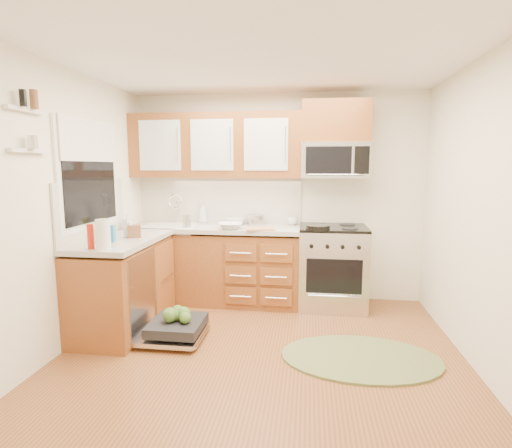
# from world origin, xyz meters

# --- Properties ---
(floor) EXTENTS (3.50, 3.50, 0.00)m
(floor) POSITION_xyz_m (0.00, 0.00, 0.00)
(floor) COLOR brown
(floor) RESTS_ON ground
(ceiling) EXTENTS (3.50, 3.50, 0.00)m
(ceiling) POSITION_xyz_m (0.00, 0.00, 2.50)
(ceiling) COLOR white
(ceiling) RESTS_ON ground
(wall_back) EXTENTS (3.50, 0.04, 2.50)m
(wall_back) POSITION_xyz_m (0.00, 1.75, 1.25)
(wall_back) COLOR white
(wall_back) RESTS_ON ground
(wall_front) EXTENTS (3.50, 0.04, 2.50)m
(wall_front) POSITION_xyz_m (0.00, -1.75, 1.25)
(wall_front) COLOR white
(wall_front) RESTS_ON ground
(wall_left) EXTENTS (0.04, 3.50, 2.50)m
(wall_left) POSITION_xyz_m (-1.75, 0.00, 1.25)
(wall_left) COLOR white
(wall_left) RESTS_ON ground
(wall_right) EXTENTS (0.04, 3.50, 2.50)m
(wall_right) POSITION_xyz_m (1.75, 0.00, 1.25)
(wall_right) COLOR white
(wall_right) RESTS_ON ground
(base_cabinet_back) EXTENTS (2.05, 0.60, 0.85)m
(base_cabinet_back) POSITION_xyz_m (-0.73, 1.45, 0.42)
(base_cabinet_back) COLOR brown
(base_cabinet_back) RESTS_ON ground
(base_cabinet_left) EXTENTS (0.60, 1.25, 0.85)m
(base_cabinet_left) POSITION_xyz_m (-1.45, 0.52, 0.42)
(base_cabinet_left) COLOR brown
(base_cabinet_left) RESTS_ON ground
(countertop_back) EXTENTS (2.07, 0.64, 0.05)m
(countertop_back) POSITION_xyz_m (-0.72, 1.44, 0.90)
(countertop_back) COLOR beige
(countertop_back) RESTS_ON base_cabinet_back
(countertop_left) EXTENTS (0.64, 1.27, 0.05)m
(countertop_left) POSITION_xyz_m (-1.44, 0.53, 0.90)
(countertop_left) COLOR beige
(countertop_left) RESTS_ON base_cabinet_left
(backsplash_back) EXTENTS (2.05, 0.02, 0.57)m
(backsplash_back) POSITION_xyz_m (-0.73, 1.74, 1.21)
(backsplash_back) COLOR silver
(backsplash_back) RESTS_ON ground
(backsplash_left) EXTENTS (0.02, 1.25, 0.57)m
(backsplash_left) POSITION_xyz_m (-1.74, 0.52, 1.21)
(backsplash_left) COLOR silver
(backsplash_left) RESTS_ON ground
(upper_cabinets) EXTENTS (2.05, 0.35, 0.75)m
(upper_cabinets) POSITION_xyz_m (-0.73, 1.57, 1.88)
(upper_cabinets) COLOR brown
(upper_cabinets) RESTS_ON ground
(cabinet_over_mw) EXTENTS (0.76, 0.35, 0.47)m
(cabinet_over_mw) POSITION_xyz_m (0.68, 1.57, 2.13)
(cabinet_over_mw) COLOR brown
(cabinet_over_mw) RESTS_ON ground
(range) EXTENTS (0.76, 0.64, 0.95)m
(range) POSITION_xyz_m (0.68, 1.43, 0.47)
(range) COLOR silver
(range) RESTS_ON ground
(microwave) EXTENTS (0.76, 0.38, 0.40)m
(microwave) POSITION_xyz_m (0.68, 1.55, 1.70)
(microwave) COLOR silver
(microwave) RESTS_ON ground
(sink) EXTENTS (0.62, 0.50, 0.26)m
(sink) POSITION_xyz_m (-1.25, 1.42, 0.80)
(sink) COLOR white
(sink) RESTS_ON ground
(dishwasher) EXTENTS (0.70, 0.60, 0.20)m
(dishwasher) POSITION_xyz_m (-0.86, 0.30, 0.10)
(dishwasher) COLOR silver
(dishwasher) RESTS_ON ground
(window) EXTENTS (0.03, 1.05, 1.05)m
(window) POSITION_xyz_m (-1.74, 0.50, 1.55)
(window) COLOR white
(window) RESTS_ON ground
(window_blind) EXTENTS (0.02, 0.96, 0.40)m
(window_blind) POSITION_xyz_m (-1.71, 0.50, 1.88)
(window_blind) COLOR white
(window_blind) RESTS_ON ground
(shelf_upper) EXTENTS (0.04, 0.40, 0.03)m
(shelf_upper) POSITION_xyz_m (-1.72, -0.35, 2.05)
(shelf_upper) COLOR white
(shelf_upper) RESTS_ON ground
(shelf_lower) EXTENTS (0.04, 0.40, 0.03)m
(shelf_lower) POSITION_xyz_m (-1.72, -0.35, 1.75)
(shelf_lower) COLOR white
(shelf_lower) RESTS_ON ground
(rug) EXTENTS (1.48, 1.10, 0.02)m
(rug) POSITION_xyz_m (0.86, 0.13, 0.01)
(rug) COLOR olive
(rug) RESTS_ON ground
(skillet) EXTENTS (0.30, 0.30, 0.05)m
(skillet) POSITION_xyz_m (0.49, 1.18, 0.97)
(skillet) COLOR black
(skillet) RESTS_ON range
(stock_pot) EXTENTS (0.24, 0.24, 0.12)m
(stock_pot) POSITION_xyz_m (-0.25, 1.60, 0.99)
(stock_pot) COLOR silver
(stock_pot) RESTS_ON countertop_back
(cutting_board) EXTENTS (0.34, 0.26, 0.02)m
(cutting_board) POSITION_xyz_m (-0.14, 1.22, 0.94)
(cutting_board) COLOR tan
(cutting_board) RESTS_ON countertop_back
(canister) EXTENTS (0.12, 0.12, 0.16)m
(canister) POSITION_xyz_m (-1.00, 1.25, 1.00)
(canister) COLOR silver
(canister) RESTS_ON countertop_back
(paper_towel_roll) EXTENTS (0.15, 0.15, 0.26)m
(paper_towel_roll) POSITION_xyz_m (-1.34, -0.02, 1.06)
(paper_towel_roll) COLOR white
(paper_towel_roll) RESTS_ON countertop_left
(mustard_bottle) EXTENTS (0.07, 0.07, 0.20)m
(mustard_bottle) POSITION_xyz_m (-1.62, 0.51, 1.02)
(mustard_bottle) COLOR yellow
(mustard_bottle) RESTS_ON countertop_left
(red_bottle) EXTENTS (0.08, 0.08, 0.22)m
(red_bottle) POSITION_xyz_m (-1.47, 0.00, 1.03)
(red_bottle) COLOR red
(red_bottle) RESTS_ON countertop_left
(wooden_box) EXTENTS (0.15, 0.13, 0.13)m
(wooden_box) POSITION_xyz_m (-1.34, 0.58, 0.99)
(wooden_box) COLOR brown
(wooden_box) RESTS_ON countertop_left
(blue_carton) EXTENTS (0.10, 0.07, 0.16)m
(blue_carton) POSITION_xyz_m (-1.46, 0.32, 1.00)
(blue_carton) COLOR teal
(blue_carton) RESTS_ON countertop_left
(bowl_a) EXTENTS (0.33, 0.33, 0.07)m
(bowl_a) POSITION_xyz_m (-0.49, 1.25, 0.96)
(bowl_a) COLOR #999999
(bowl_a) RESTS_ON countertop_back
(bowl_b) EXTENTS (0.31, 0.31, 0.08)m
(bowl_b) POSITION_xyz_m (-0.51, 1.60, 0.96)
(bowl_b) COLOR #999999
(bowl_b) RESTS_ON countertop_back
(cup) EXTENTS (0.14, 0.14, 0.10)m
(cup) POSITION_xyz_m (0.20, 1.65, 0.97)
(cup) COLOR #999999
(cup) RESTS_ON countertop_back
(soap_bottle_a) EXTENTS (0.11, 0.11, 0.27)m
(soap_bottle_a) POSITION_xyz_m (-0.92, 1.68, 1.06)
(soap_bottle_a) COLOR #999999
(soap_bottle_a) RESTS_ON countertop_back
(soap_bottle_b) EXTENTS (0.10, 0.10, 0.18)m
(soap_bottle_b) POSITION_xyz_m (-1.62, 1.03, 1.01)
(soap_bottle_b) COLOR #999999
(soap_bottle_b) RESTS_ON countertop_left
(soap_bottle_c) EXTENTS (0.13, 0.13, 0.15)m
(soap_bottle_c) POSITION_xyz_m (-1.38, 0.58, 1.00)
(soap_bottle_c) COLOR #999999
(soap_bottle_c) RESTS_ON countertop_left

